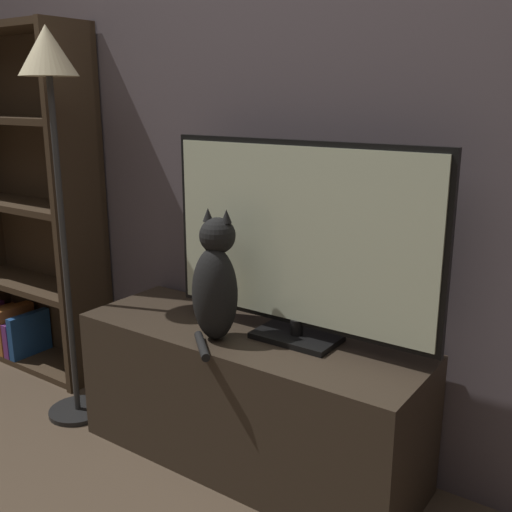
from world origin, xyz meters
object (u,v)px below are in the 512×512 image
tv (299,241)px  floor_lamp (52,112)px  bookshelf (32,218)px  cat (216,283)px

tv → floor_lamp: bearing=-168.4°
tv → bookshelf: bookshelf is taller
cat → floor_lamp: bearing=170.9°
cat → floor_lamp: size_ratio=0.29×
tv → cat: bearing=-147.2°
tv → floor_lamp: size_ratio=0.64×
cat → floor_lamp: (-0.73, -0.05, 0.55)m
cat → bookshelf: size_ratio=0.28×
cat → bookshelf: (-1.33, 0.22, 0.03)m
tv → bookshelf: 1.56m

